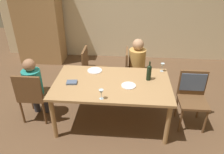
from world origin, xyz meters
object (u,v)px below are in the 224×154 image
at_px(chair_right_end, 192,91).
at_px(person_man_bearded, 138,63).
at_px(chair_left_end, 32,94).
at_px(dinner_plate_host, 129,86).
at_px(dining_table, 112,87).
at_px(handbag, 113,86).
at_px(chair_far_left, 91,67).
at_px(chair_far_right, 132,69).
at_px(wine_glass_near_left, 101,92).
at_px(dinner_plate_guest_left, 95,71).
at_px(person_woman_host, 34,84).
at_px(wine_bottle_tall_green, 149,72).
at_px(wine_glass_centre, 162,66).
at_px(armoire_cabinet, 38,20).

height_order(chair_right_end, person_man_bearded, person_man_bearded).
height_order(chair_left_end, dinner_plate_host, chair_left_end).
distance_m(dining_table, handbag, 1.08).
xyz_separation_m(chair_far_left, handbag, (0.44, 0.00, -0.42)).
distance_m(chair_left_end, person_man_bearded, 2.01).
bearing_deg(dining_table, chair_far_left, 118.55).
relative_size(person_man_bearded, handbag, 4.14).
distance_m(chair_left_end, handbag, 1.65).
xyz_separation_m(chair_far_right, handbag, (-0.39, 0.00, -0.42)).
relative_size(wine_glass_near_left, dinner_plate_guest_left, 0.59).
xyz_separation_m(chair_far_left, dinner_plate_guest_left, (0.17, -0.56, 0.23)).
bearing_deg(dining_table, wine_glass_near_left, -104.01).
xyz_separation_m(chair_far_left, wine_glass_near_left, (0.39, -1.37, 0.33)).
bearing_deg(dinner_plate_guest_left, person_man_bearded, 35.96).
xyz_separation_m(person_woman_host, handbag, (1.23, 0.89, -0.54)).
relative_size(wine_bottle_tall_green, wine_glass_centre, 2.14).
distance_m(person_man_bearded, wine_bottle_tall_green, 0.82).
height_order(chair_left_end, dinner_plate_guest_left, chair_left_end).
distance_m(dining_table, wine_glass_near_left, 0.50).
bearing_deg(dinner_plate_guest_left, wine_glass_centre, 4.16).
xyz_separation_m(chair_left_end, person_woman_host, (-0.00, 0.11, 0.11)).
distance_m(chair_far_left, wine_bottle_tall_green, 1.38).
relative_size(armoire_cabinet, chair_far_right, 2.37).
bearing_deg(handbag, wine_glass_near_left, -92.04).
height_order(chair_left_end, chair_far_left, same).
relative_size(person_woman_host, wine_glass_centre, 7.47).
relative_size(chair_left_end, chair_far_left, 1.00).
relative_size(wine_glass_near_left, dinner_plate_host, 0.67).
xyz_separation_m(armoire_cabinet, chair_left_end, (0.72, -2.38, -0.56)).
bearing_deg(wine_glass_near_left, dinner_plate_guest_left, 105.03).
height_order(chair_far_right, person_woman_host, person_woman_host).
relative_size(chair_right_end, person_woman_host, 0.83).
relative_size(chair_right_end, person_man_bearded, 0.79).
bearing_deg(chair_left_end, dinner_plate_guest_left, 24.88).
relative_size(dining_table, person_man_bearded, 1.58).
distance_m(chair_right_end, chair_far_left, 1.97).
relative_size(chair_right_end, wine_glass_near_left, 6.17).
relative_size(dining_table, chair_right_end, 1.99).
relative_size(person_woman_host, person_man_bearded, 0.96).
relative_size(chair_far_left, person_man_bearded, 0.79).
height_order(chair_right_end, dinner_plate_guest_left, chair_right_end).
distance_m(dining_table, dinner_plate_host, 0.29).
xyz_separation_m(person_man_bearded, wine_glass_near_left, (-0.55, -1.37, 0.20)).
bearing_deg(dinner_plate_guest_left, chair_right_end, -8.33).
height_order(wine_glass_centre, dinner_plate_host, wine_glass_centre).
relative_size(chair_left_end, wine_bottle_tall_green, 2.88).
bearing_deg(armoire_cabinet, chair_far_right, -30.32).
relative_size(chair_right_end, wine_bottle_tall_green, 2.88).
bearing_deg(chair_far_left, armoire_cabinet, -132.08).
bearing_deg(chair_right_end, dining_table, 5.45).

